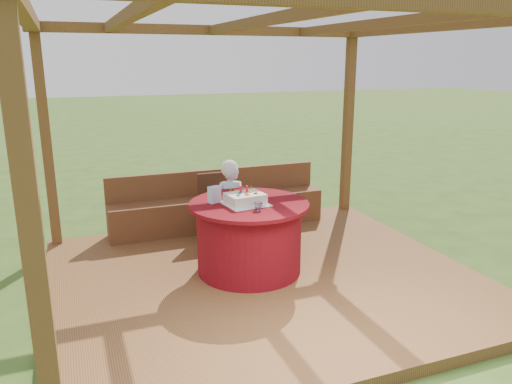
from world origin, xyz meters
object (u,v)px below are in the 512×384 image
at_px(bench, 218,209).
at_px(gift_bag, 214,195).
at_px(table, 249,237).
at_px(elderly_woman, 230,204).
at_px(drinking_glass, 258,206).
at_px(chair, 215,203).
at_px(birthday_cake, 245,199).

relative_size(bench, gift_bag, 16.77).
xyz_separation_m(table, gift_bag, (-0.35, 0.14, 0.48)).
distance_m(table, elderly_woman, 0.75).
bearing_deg(drinking_glass, elderly_woman, 88.53).
distance_m(chair, elderly_woman, 0.49).
bearing_deg(gift_bag, bench, 52.75).
bearing_deg(drinking_glass, birthday_cake, 100.88).
relative_size(bench, birthday_cake, 6.10).
relative_size(table, birthday_cake, 2.66).
bearing_deg(birthday_cake, drinking_glass, -79.12).
relative_size(elderly_woman, drinking_glass, 12.75).
bearing_deg(chair, gift_bag, -106.59).
bearing_deg(table, bench, 85.79).
bearing_deg(elderly_woman, table, -91.59).
bearing_deg(elderly_woman, bench, 83.48).
relative_size(bench, elderly_woman, 2.66).
bearing_deg(birthday_cake, table, 29.43).
height_order(table, gift_bag, gift_bag).
bearing_deg(birthday_cake, bench, 83.90).
xyz_separation_m(bench, elderly_woman, (-0.09, -0.82, 0.31)).
relative_size(chair, gift_bag, 4.74).
distance_m(table, birthday_cake, 0.45).
distance_m(table, chair, 1.21).
distance_m(birthday_cake, drinking_glass, 0.26).
bearing_deg(table, drinking_glass, -91.17).
relative_size(chair, drinking_glass, 9.60).
distance_m(bench, elderly_woman, 0.89).
height_order(table, elderly_woman, elderly_woman).
height_order(bench, elderly_woman, elderly_woman).
xyz_separation_m(elderly_woman, gift_bag, (-0.37, -0.59, 0.30)).
distance_m(bench, chair, 0.42).
distance_m(bench, gift_bag, 1.61).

